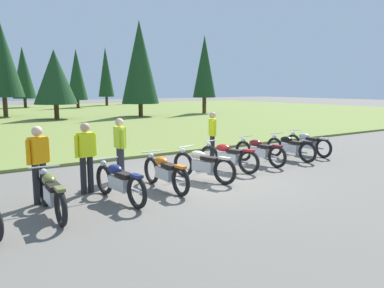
% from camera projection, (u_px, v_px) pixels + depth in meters
% --- Properties ---
extents(ground_plane, '(140.00, 140.00, 0.00)m').
position_uv_depth(ground_plane, '(204.00, 180.00, 10.19)').
color(ground_plane, '#605B54').
extents(grass_moorland, '(80.00, 44.00, 0.10)m').
position_uv_depth(grass_moorland, '(26.00, 117.00, 31.45)').
color(grass_moorland, olive).
rests_on(grass_moorland, ground).
extents(motorcycle_olive, '(0.62, 2.10, 0.88)m').
position_uv_depth(motorcycle_olive, '(52.00, 193.00, 7.28)').
color(motorcycle_olive, black).
rests_on(motorcycle_olive, ground).
extents(motorcycle_navy, '(0.63, 2.10, 0.88)m').
position_uv_depth(motorcycle_navy, '(119.00, 181.00, 8.21)').
color(motorcycle_navy, black).
rests_on(motorcycle_navy, ground).
extents(motorcycle_orange, '(0.62, 2.10, 0.88)m').
position_uv_depth(motorcycle_orange, '(165.00, 172.00, 9.14)').
color(motorcycle_orange, black).
rests_on(motorcycle_orange, ground).
extents(motorcycle_cream, '(0.82, 2.04, 0.88)m').
position_uv_depth(motorcycle_cream, '(203.00, 164.00, 10.04)').
color(motorcycle_cream, black).
rests_on(motorcycle_cream, ground).
extents(motorcycle_red, '(0.85, 2.03, 0.88)m').
position_uv_depth(motorcycle_red, '(228.00, 156.00, 11.20)').
color(motorcycle_red, black).
rests_on(motorcycle_red, ground).
extents(motorcycle_maroon, '(0.62, 2.10, 0.88)m').
position_uv_depth(motorcycle_maroon, '(259.00, 151.00, 12.15)').
color(motorcycle_maroon, black).
rests_on(motorcycle_maroon, ground).
extents(motorcycle_black, '(0.62, 2.10, 0.88)m').
position_uv_depth(motorcycle_black, '(290.00, 147.00, 12.95)').
color(motorcycle_black, black).
rests_on(motorcycle_black, ground).
extents(motorcycle_silver, '(0.62, 2.10, 0.88)m').
position_uv_depth(motorcycle_silver, '(308.00, 143.00, 13.86)').
color(motorcycle_silver, black).
rests_on(motorcycle_silver, ground).
extents(rider_in_hivis_vest, '(0.23, 0.55, 1.67)m').
position_uv_depth(rider_in_hivis_vest, '(120.00, 145.00, 10.02)').
color(rider_in_hivis_vest, '#2D2D38').
rests_on(rider_in_hivis_vest, ground).
extents(rider_checking_bike, '(0.54, 0.28, 1.67)m').
position_uv_depth(rider_checking_bike, '(86.00, 154.00, 8.73)').
color(rider_checking_bike, black).
rests_on(rider_checking_bike, ground).
extents(rider_near_row_end, '(0.51, 0.34, 1.67)m').
position_uv_depth(rider_near_row_end, '(39.00, 160.00, 7.97)').
color(rider_near_row_end, black).
rests_on(rider_near_row_end, ground).
extents(rider_with_back_turned, '(0.37, 0.49, 1.67)m').
position_uv_depth(rider_with_back_turned, '(212.00, 133.00, 12.60)').
color(rider_with_back_turned, black).
rests_on(rider_with_back_turned, ground).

